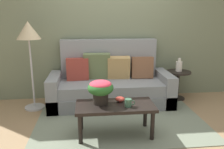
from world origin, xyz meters
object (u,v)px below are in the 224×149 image
Objects in this scene: coffee_table at (115,109)px; table_vase at (179,66)px; floor_lamp at (29,37)px; side_table at (178,80)px; potted_plant at (101,89)px; coffee_mug at (128,103)px; snack_bowl at (120,99)px; couch at (110,85)px.

coffee_table is 4.15× the size of table_vase.
side_table is at bearing 3.93° from floor_lamp.
floor_lamp is 1.61m from potted_plant.
coffee_mug is at bearing -38.67° from floor_lamp.
snack_bowl is at bearing 9.21° from potted_plant.
floor_lamp is 2.00m from coffee_mug.
snack_bowl is (-0.08, 0.19, -0.02)m from coffee_mug.
floor_lamp is at bearing 144.56° from snack_bowl.
coffee_table is 0.21m from coffee_mug.
snack_bowl is 1.75m from table_vase.
floor_lamp is at bearing 141.33° from coffee_mug.
couch is 2.08× the size of coffee_table.
potted_plant is (-0.19, 0.06, 0.27)m from coffee_table.
coffee_mug is at bearing -131.60° from table_vase.
table_vase is (1.37, 1.27, 0.28)m from coffee_table.
side_table is (1.31, 0.08, 0.03)m from couch.
coffee_table is at bearing -137.04° from table_vase.
floor_lamp is at bearing 140.15° from coffee_table.
side_table reaches higher than snack_bowl.
table_vase is (1.32, 0.09, 0.30)m from couch.
floor_lamp is at bearing 137.30° from potted_plant.
potted_plant is (1.10, -1.02, -0.59)m from floor_lamp.
potted_plant is 1.97m from table_vase.
floor_lamp is 1.85m from snack_bowl.
couch is 15.95× the size of coffee_mug.
potted_plant reaches higher than snack_bowl.
table_vase is (1.20, 1.36, 0.16)m from coffee_mug.
side_table is at bearing 48.27° from coffee_mug.
couch is 1.28m from coffee_mug.
table_vase is at bearing 37.97° from potted_plant.
side_table is 2.79m from floor_lamp.
floor_lamp reaches higher than coffee_table.
coffee_mug is at bearing -66.20° from snack_bowl.
floor_lamp is at bearing -176.07° from side_table.
table_vase reaches higher than snack_bowl.
side_table is 1.98m from potted_plant.
side_table is (1.36, 1.26, 0.00)m from coffee_table.
side_table reaches higher than coffee_table.
coffee_mug is 1.05× the size of snack_bowl.
table_vase is at bearing 4.18° from floor_lamp.
coffee_mug is (1.45, -1.16, -0.75)m from floor_lamp.
floor_lamp is 4.33× the size of potted_plant.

